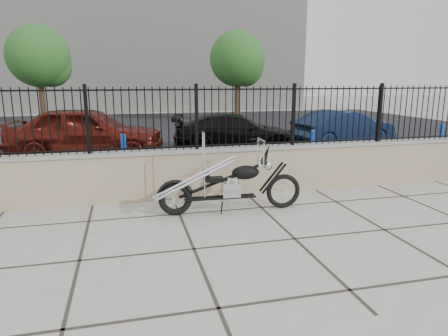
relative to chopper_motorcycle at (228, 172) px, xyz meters
name	(u,v)px	position (x,y,z in m)	size (l,w,h in m)	color
ground_plane	(295,239)	(0.65, -1.43, -0.73)	(90.00, 90.00, 0.00)	#99968E
parking_lot	(180,132)	(0.65, 11.07, -0.73)	(30.00, 30.00, 0.00)	black
retaining_wall	(246,170)	(0.65, 1.07, -0.25)	(14.00, 0.36, 0.96)	gray
iron_fence	(246,117)	(0.65, 1.07, 0.83)	(14.00, 0.08, 1.20)	black
background_building	(154,56)	(0.65, 25.07, 3.27)	(22.00, 6.00, 8.00)	beige
chopper_motorcycle	(228,172)	(0.00, 0.00, 0.00)	(2.42, 0.43, 1.45)	black
car_red	(87,132)	(-2.81, 5.83, 0.03)	(1.80, 4.47, 1.52)	#4E120B
car_black	(236,132)	(1.80, 5.99, -0.14)	(1.66, 4.08, 1.18)	black
car_blue	(344,128)	(5.77, 6.08, -0.11)	(1.30, 3.73, 1.23)	#0E1B36
bollard_a	(124,156)	(-1.76, 2.95, -0.21)	(0.12, 0.12, 1.04)	blue
bollard_b	(312,150)	(2.97, 2.83, -0.22)	(0.12, 0.12, 1.01)	#0C21B6
bollard_c	(440,142)	(7.11, 3.05, -0.21)	(0.12, 0.12, 1.03)	#0C2EB8
tree_left	(38,53)	(-5.60, 14.97, 2.77)	(2.96, 2.96, 4.99)	#382619
tree_right	(237,56)	(4.25, 14.56, 2.74)	(2.93, 2.93, 4.95)	#382619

